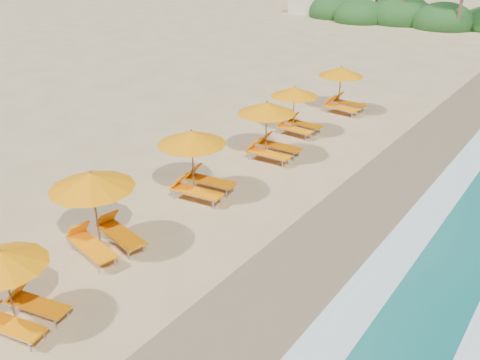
{
  "coord_description": "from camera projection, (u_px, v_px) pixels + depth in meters",
  "views": [
    {
      "loc": [
        9.21,
        -12.67,
        8.74
      ],
      "look_at": [
        0.0,
        0.0,
        1.2
      ],
      "focal_mm": 37.72,
      "sensor_mm": 36.0,
      "label": 1
    }
  ],
  "objects": [
    {
      "name": "ground",
      "position": [
        240.0,
        210.0,
        17.9
      ],
      "size": [
        160.0,
        160.0,
        0.0
      ],
      "primitive_type": "plane",
      "color": "tan",
      "rests_on": "ground"
    },
    {
      "name": "wet_sand",
      "position": [
        343.0,
        247.0,
        15.78
      ],
      "size": [
        4.0,
        160.0,
        0.01
      ],
      "primitive_type": "cube",
      "color": "olive",
      "rests_on": "ground"
    },
    {
      "name": "surf_foam",
      "position": [
        430.0,
        277.0,
        14.34
      ],
      "size": [
        4.0,
        160.0,
        0.01
      ],
      "color": "white",
      "rests_on": "ground"
    },
    {
      "name": "station_1",
      "position": [
        12.0,
        284.0,
        12.11
      ],
      "size": [
        2.69,
        2.59,
        2.2
      ],
      "rotation": [
        0.0,
        0.0,
        0.23
      ],
      "color": "olive",
      "rests_on": "ground"
    },
    {
      "name": "station_2",
      "position": [
        98.0,
        207.0,
        15.08
      ],
      "size": [
        3.14,
        3.0,
        2.61
      ],
      "rotation": [
        0.0,
        0.0,
        -0.19
      ],
      "color": "olive",
      "rests_on": "ground"
    },
    {
      "name": "station_3",
      "position": [
        197.0,
        159.0,
        18.39
      ],
      "size": [
        3.05,
        2.89,
        2.59
      ],
      "rotation": [
        0.0,
        0.0,
        0.15
      ],
      "color": "olive",
      "rests_on": "ground"
    },
    {
      "name": "station_4",
      "position": [
        270.0,
        126.0,
        21.63
      ],
      "size": [
        2.85,
        2.65,
        2.56
      ],
      "rotation": [
        0.0,
        0.0,
        0.06
      ],
      "color": "olive",
      "rests_on": "ground"
    },
    {
      "name": "station_5",
      "position": [
        297.0,
        107.0,
        24.46
      ],
      "size": [
        2.6,
        2.42,
        2.36
      ],
      "rotation": [
        0.0,
        0.0,
        -0.04
      ],
      "color": "olive",
      "rests_on": "ground"
    },
    {
      "name": "station_6",
      "position": [
        343.0,
        86.0,
        27.5
      ],
      "size": [
        2.79,
        2.6,
        2.53
      ],
      "rotation": [
        0.0,
        0.0,
        -0.05
      ],
      "color": "olive",
      "rests_on": "ground"
    },
    {
      "name": "treeline",
      "position": [
        408.0,
        15.0,
        55.9
      ],
      "size": [
        25.8,
        8.8,
        9.74
      ],
      "color": "#163D14",
      "rests_on": "ground"
    },
    {
      "name": "beach_building",
      "position": [
        322.0,
        2.0,
        63.93
      ],
      "size": [
        7.0,
        5.0,
        2.8
      ],
      "primitive_type": "cube",
      "color": "beige",
      "rests_on": "ground"
    }
  ]
}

